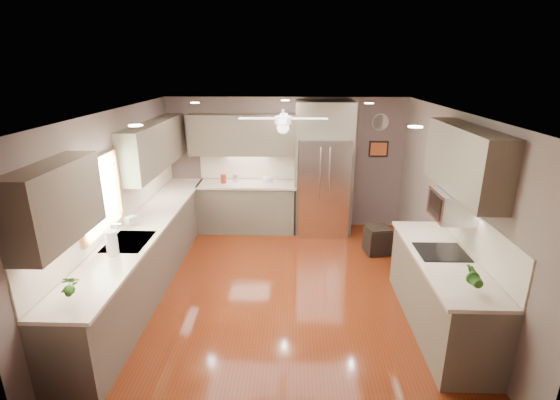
# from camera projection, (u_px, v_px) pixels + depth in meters

# --- Properties ---
(floor) EXTENTS (5.00, 5.00, 0.00)m
(floor) POSITION_uv_depth(u_px,v_px,m) (282.00, 288.00, 5.83)
(floor) COLOR #4C210A
(floor) RESTS_ON ground
(ceiling) EXTENTS (5.00, 5.00, 0.00)m
(ceiling) POSITION_uv_depth(u_px,v_px,m) (282.00, 112.00, 5.04)
(ceiling) COLOR white
(ceiling) RESTS_ON ground
(wall_back) EXTENTS (4.50, 0.00, 4.50)m
(wall_back) POSITION_uv_depth(u_px,v_px,m) (286.00, 164.00, 7.80)
(wall_back) COLOR brown
(wall_back) RESTS_ON ground
(wall_front) EXTENTS (4.50, 0.00, 4.50)m
(wall_front) POSITION_uv_depth(u_px,v_px,m) (274.00, 316.00, 3.06)
(wall_front) COLOR brown
(wall_front) RESTS_ON ground
(wall_left) EXTENTS (0.00, 5.00, 5.00)m
(wall_left) POSITION_uv_depth(u_px,v_px,m) (117.00, 205.00, 5.50)
(wall_left) COLOR brown
(wall_left) RESTS_ON ground
(wall_right) EXTENTS (0.00, 5.00, 5.00)m
(wall_right) POSITION_uv_depth(u_px,v_px,m) (452.00, 208.00, 5.36)
(wall_right) COLOR brown
(wall_right) RESTS_ON ground
(canister_a) EXTENTS (0.13, 0.13, 0.17)m
(canister_a) POSITION_uv_depth(u_px,v_px,m) (224.00, 179.00, 7.61)
(canister_a) COLOR maroon
(canister_a) RESTS_ON back_run
(canister_b) EXTENTS (0.12, 0.12, 0.15)m
(canister_b) POSITION_uv_depth(u_px,v_px,m) (236.00, 179.00, 7.67)
(canister_b) COLOR silver
(canister_b) RESTS_ON back_run
(soap_bottle) EXTENTS (0.12, 0.12, 0.21)m
(soap_bottle) POSITION_uv_depth(u_px,v_px,m) (131.00, 219.00, 5.57)
(soap_bottle) COLOR white
(soap_bottle) RESTS_ON left_run
(potted_plant_left) EXTENTS (0.20, 0.17, 0.32)m
(potted_plant_left) POSITION_uv_depth(u_px,v_px,m) (68.00, 286.00, 3.78)
(potted_plant_left) COLOR #285819
(potted_plant_left) RESTS_ON left_run
(potted_plant_right) EXTENTS (0.17, 0.14, 0.31)m
(potted_plant_right) POSITION_uv_depth(u_px,v_px,m) (473.00, 276.00, 3.95)
(potted_plant_right) COLOR #285819
(potted_plant_right) RESTS_ON right_run
(bowl) EXTENTS (0.30, 0.30, 0.06)m
(bowl) POSITION_uv_depth(u_px,v_px,m) (267.00, 182.00, 7.61)
(bowl) COLOR beige
(bowl) RESTS_ON back_run
(left_run) EXTENTS (0.65, 4.70, 1.45)m
(left_run) POSITION_uv_depth(u_px,v_px,m) (148.00, 251.00, 5.88)
(left_run) COLOR brown
(left_run) RESTS_ON ground
(back_run) EXTENTS (1.85, 0.65, 1.45)m
(back_run) POSITION_uv_depth(u_px,v_px,m) (248.00, 206.00, 7.79)
(back_run) COLOR brown
(back_run) RESTS_ON ground
(uppers) EXTENTS (4.50, 4.70, 0.95)m
(uppers) POSITION_uv_depth(u_px,v_px,m) (233.00, 150.00, 5.93)
(uppers) COLOR brown
(uppers) RESTS_ON wall_left
(window) EXTENTS (0.05, 1.12, 0.92)m
(window) POSITION_uv_depth(u_px,v_px,m) (99.00, 195.00, 4.93)
(window) COLOR #BFF2B2
(window) RESTS_ON wall_left
(sink) EXTENTS (0.50, 0.70, 0.32)m
(sink) POSITION_uv_depth(u_px,v_px,m) (129.00, 244.00, 5.12)
(sink) COLOR silver
(sink) RESTS_ON left_run
(refrigerator) EXTENTS (1.06, 0.75, 2.45)m
(refrigerator) POSITION_uv_depth(u_px,v_px,m) (323.00, 171.00, 7.48)
(refrigerator) COLOR silver
(refrigerator) RESTS_ON ground
(right_run) EXTENTS (0.70, 2.20, 1.45)m
(right_run) POSITION_uv_depth(u_px,v_px,m) (441.00, 290.00, 4.86)
(right_run) COLOR brown
(right_run) RESTS_ON ground
(microwave) EXTENTS (0.43, 0.55, 0.34)m
(microwave) POSITION_uv_depth(u_px,v_px,m) (453.00, 205.00, 4.78)
(microwave) COLOR silver
(microwave) RESTS_ON wall_right
(ceiling_fan) EXTENTS (1.18, 1.18, 0.32)m
(ceiling_fan) POSITION_uv_depth(u_px,v_px,m) (283.00, 122.00, 5.37)
(ceiling_fan) COLOR white
(ceiling_fan) RESTS_ON ceiling
(recessed_lights) EXTENTS (2.84, 3.14, 0.01)m
(recessed_lights) POSITION_uv_depth(u_px,v_px,m) (280.00, 109.00, 5.42)
(recessed_lights) COLOR white
(recessed_lights) RESTS_ON ceiling
(wall_clock) EXTENTS (0.30, 0.03, 0.30)m
(wall_clock) POSITION_uv_depth(u_px,v_px,m) (381.00, 122.00, 7.48)
(wall_clock) COLOR white
(wall_clock) RESTS_ON wall_back
(framed_print) EXTENTS (0.36, 0.03, 0.30)m
(framed_print) POSITION_uv_depth(u_px,v_px,m) (378.00, 149.00, 7.63)
(framed_print) COLOR black
(framed_print) RESTS_ON wall_back
(stool) EXTENTS (0.44, 0.44, 0.46)m
(stool) POSITION_uv_depth(u_px,v_px,m) (377.00, 240.00, 6.86)
(stool) COLOR black
(stool) RESTS_ON ground
(paper_towel) EXTENTS (0.13, 0.13, 0.33)m
(paper_towel) POSITION_uv_depth(u_px,v_px,m) (112.00, 243.00, 4.72)
(paper_towel) COLOR white
(paper_towel) RESTS_ON left_run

